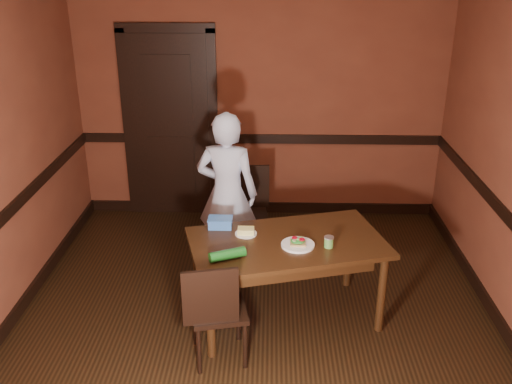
# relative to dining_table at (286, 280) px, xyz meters

# --- Properties ---
(floor) EXTENTS (4.00, 4.50, 0.01)m
(floor) POSITION_rel_dining_table_xyz_m (-0.25, -0.16, -0.36)
(floor) COLOR black
(floor) RESTS_ON ground
(wall_back) EXTENTS (4.00, 0.02, 2.70)m
(wall_back) POSITION_rel_dining_table_xyz_m (-0.25, 2.09, 0.99)
(wall_back) COLOR brown
(wall_back) RESTS_ON ground
(dado_back) EXTENTS (4.00, 0.03, 0.10)m
(dado_back) POSITION_rel_dining_table_xyz_m (-0.25, 2.08, 0.54)
(dado_back) COLOR black
(dado_back) RESTS_ON ground
(baseboard_back) EXTENTS (4.00, 0.03, 0.12)m
(baseboard_back) POSITION_rel_dining_table_xyz_m (-0.25, 2.08, -0.30)
(baseboard_back) COLOR black
(baseboard_back) RESTS_ON ground
(baseboard_left) EXTENTS (0.03, 4.50, 0.12)m
(baseboard_left) POSITION_rel_dining_table_xyz_m (-2.24, -0.16, -0.30)
(baseboard_left) COLOR black
(baseboard_left) RESTS_ON ground
(baseboard_right) EXTENTS (0.03, 4.50, 0.12)m
(baseboard_right) POSITION_rel_dining_table_xyz_m (1.73, -0.16, -0.30)
(baseboard_right) COLOR black
(baseboard_right) RESTS_ON ground
(door) EXTENTS (1.05, 0.07, 2.20)m
(door) POSITION_rel_dining_table_xyz_m (-1.25, 2.06, 0.73)
(door) COLOR black
(door) RESTS_ON ground
(dining_table) EXTENTS (1.70, 1.23, 0.72)m
(dining_table) POSITION_rel_dining_table_xyz_m (0.00, 0.00, 0.00)
(dining_table) COLOR black
(dining_table) RESTS_ON floor
(chair_far) EXTENTS (0.45, 0.45, 0.89)m
(chair_far) POSITION_rel_dining_table_xyz_m (-0.37, 1.07, 0.09)
(chair_far) COLOR black
(chair_far) RESTS_ON floor
(chair_near) EXTENTS (0.47, 0.47, 0.85)m
(chair_near) POSITION_rel_dining_table_xyz_m (-0.51, -0.52, 0.06)
(chair_near) COLOR black
(chair_near) RESTS_ON floor
(person) EXTENTS (0.62, 0.45, 1.55)m
(person) POSITION_rel_dining_table_xyz_m (-0.53, 0.79, 0.42)
(person) COLOR silver
(person) RESTS_ON floor
(sandwich_plate) EXTENTS (0.26, 0.26, 0.07)m
(sandwich_plate) POSITION_rel_dining_table_xyz_m (0.08, -0.08, 0.38)
(sandwich_plate) COLOR white
(sandwich_plate) RESTS_ON dining_table
(sauce_jar) EXTENTS (0.08, 0.08, 0.09)m
(sauce_jar) POSITION_rel_dining_table_xyz_m (0.32, -0.10, 0.40)
(sauce_jar) COLOR #56923F
(sauce_jar) RESTS_ON dining_table
(cheese_saucer) EXTENTS (0.18, 0.18, 0.06)m
(cheese_saucer) POSITION_rel_dining_table_xyz_m (-0.33, 0.10, 0.38)
(cheese_saucer) COLOR white
(cheese_saucer) RESTS_ON dining_table
(food_tub) EXTENTS (0.20, 0.14, 0.08)m
(food_tub) POSITION_rel_dining_table_xyz_m (-0.55, 0.22, 0.40)
(food_tub) COLOR #386FC8
(food_tub) RESTS_ON dining_table
(wrapped_veg) EXTENTS (0.28, 0.19, 0.08)m
(wrapped_veg) POSITION_rel_dining_table_xyz_m (-0.45, -0.31, 0.40)
(wrapped_veg) COLOR #154E16
(wrapped_veg) RESTS_ON dining_table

